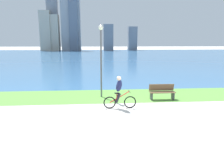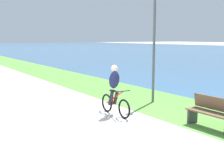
{
  "view_description": "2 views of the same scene",
  "coord_description": "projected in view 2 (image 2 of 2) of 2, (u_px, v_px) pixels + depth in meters",
  "views": [
    {
      "loc": [
        -2.05,
        -9.19,
        3.34
      ],
      "look_at": [
        -1.25,
        1.28,
        1.22
      ],
      "focal_mm": 33.48,
      "sensor_mm": 36.0,
      "label": 1
    },
    {
      "loc": [
        7.17,
        -4.26,
        2.54
      ],
      "look_at": [
        -0.51,
        0.65,
        1.13
      ],
      "focal_mm": 47.53,
      "sensor_mm": 36.0,
      "label": 2
    }
  ],
  "objects": [
    {
      "name": "ground_plane",
      "position": [
        103.0,
        126.0,
        8.63
      ],
      "size": [
        300.0,
        300.0,
        0.0
      ],
      "primitive_type": "plane",
      "color": "#B2AFA8"
    },
    {
      "name": "grass_strip_bayside",
      "position": [
        189.0,
        110.0,
        10.53
      ],
      "size": [
        120.0,
        3.38,
        0.01
      ],
      "primitive_type": "cube",
      "color": "#59933D",
      "rests_on": "ground"
    },
    {
      "name": "cyclist_lead",
      "position": [
        115.0,
        90.0,
        9.79
      ],
      "size": [
        1.68,
        0.52,
        1.67
      ],
      "color": "black",
      "rests_on": "ground"
    },
    {
      "name": "bench_near_path",
      "position": [
        212.0,
        113.0,
        8.4
      ],
      "size": [
        1.5,
        0.47,
        0.9
      ],
      "color": "brown",
      "rests_on": "ground"
    },
    {
      "name": "lamppost_tall",
      "position": [
        154.0,
        32.0,
        11.46
      ],
      "size": [
        0.28,
        0.28,
        4.31
      ],
      "color": "#595960",
      "rests_on": "ground"
    }
  ]
}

